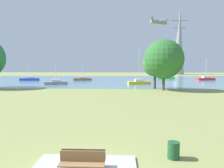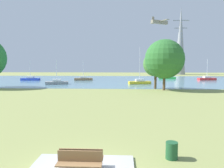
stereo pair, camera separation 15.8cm
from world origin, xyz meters
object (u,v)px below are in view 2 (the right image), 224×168
litter_bin (172,150)px  tree_mid_shore (156,64)px  sailboat_brown (83,79)px  bench_facing_water (82,159)px  sailboat_gray (57,82)px  bench_facing_inland (79,165)px  light_aircraft (159,22)px  sailboat_yellow (140,82)px  tree_west_far (165,59)px  electricity_pylon (180,41)px  sailboat_blue (30,79)px  sailboat_green (167,77)px  sailboat_red (207,79)px

litter_bin → tree_mid_shore: size_ratio=0.12×
sailboat_brown → litter_bin: bearing=-75.3°
bench_facing_water → sailboat_gray: size_ratio=0.34×
bench_facing_inland → light_aircraft: (14.04, 67.48, 17.81)m
bench_facing_inland → sailboat_gray: size_ratio=0.34×
sailboat_yellow → tree_west_far: tree_west_far is taller
electricity_pylon → tree_mid_shore: bearing=-108.6°
electricity_pylon → sailboat_blue: bearing=-144.3°
bench_facing_water → electricity_pylon: bearing=73.1°
sailboat_blue → bench_facing_inland: bearing=-65.2°
sailboat_gray → sailboat_green: bearing=33.1°
sailboat_yellow → sailboat_blue: size_ratio=1.52×
electricity_pylon → light_aircraft: 19.88m
bench_facing_water → sailboat_green: sailboat_green is taller
sailboat_green → tree_mid_shore: bearing=-106.0°
sailboat_brown → sailboat_red: (33.01, 2.01, 0.01)m
light_aircraft → tree_west_far: bearing=-97.9°
bench_facing_water → sailboat_yellow: bearing=82.0°
tree_mid_shore → sailboat_yellow: bearing=103.5°
sailboat_yellow → sailboat_red: 22.49m
sailboat_yellow → tree_west_far: size_ratio=0.95×
sailboat_blue → light_aircraft: size_ratio=0.68×
sailboat_gray → tree_mid_shore: (19.92, -7.33, 3.92)m
tree_west_far → electricity_pylon: 57.58m
light_aircraft → sailboat_green: bearing=-86.6°
sailboat_red → sailboat_brown: bearing=-176.5°
sailboat_blue → tree_mid_shore: size_ratio=0.80×
bench_facing_inland → sailboat_green: size_ratio=0.25×
tree_mid_shore → tree_west_far: 2.60m
litter_bin → sailboat_blue: size_ratio=0.15×
sailboat_yellow → tree_mid_shore: (2.08, -8.66, 3.89)m
sailboat_blue → sailboat_yellow: bearing=-18.4°
sailboat_green → light_aircraft: bearing=93.4°
sailboat_green → light_aircraft: (-0.69, 11.56, 17.81)m
tree_west_far → sailboat_blue: bearing=147.2°
bench_facing_inland → tree_west_far: size_ratio=0.21×
electricity_pylon → light_aircraft: size_ratio=3.48×
sailboat_yellow → sailboat_blue: sailboat_yellow is taller
sailboat_gray → bench_facing_water: bearing=-71.9°
bench_facing_inland → sailboat_brown: bearing=99.8°
bench_facing_inland → electricity_pylon: size_ratio=0.07×
sailboat_blue → tree_west_far: bearing=-32.8°
sailboat_blue → tree_mid_shore: (30.19, -17.98, 3.92)m
bench_facing_water → sailboat_green: bearing=75.1°
sailboat_red → electricity_pylon: bearing=88.5°
sailboat_gray → sailboat_yellow: size_ratio=0.66×
sailboat_green → sailboat_blue: bearing=-169.4°
bench_facing_water → tree_mid_shore: bearing=76.0°
bench_facing_water → light_aircraft: light_aircraft is taller
sailboat_blue → sailboat_red: bearing=3.5°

